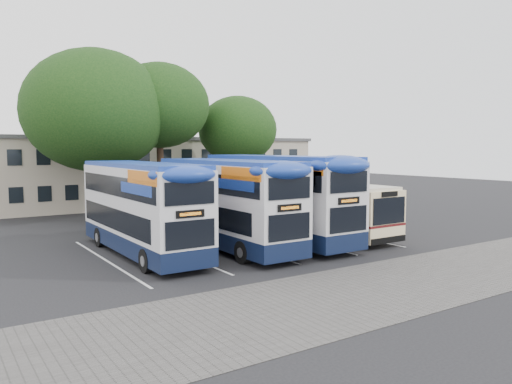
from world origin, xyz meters
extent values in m
plane|color=black|center=(0.00, 0.00, 0.00)|extent=(120.00, 120.00, 0.00)
cube|color=#595654|center=(-2.00, -5.00, 0.01)|extent=(40.00, 6.00, 0.01)
cube|color=silver|center=(-10.75, 5.00, 0.01)|extent=(0.12, 11.00, 0.01)
cube|color=silver|center=(-7.25, 5.00, 0.01)|extent=(0.12, 11.00, 0.01)
cube|color=silver|center=(-3.75, 5.00, 0.01)|extent=(0.12, 11.00, 0.01)
cube|color=silver|center=(-0.25, 5.00, 0.01)|extent=(0.12, 11.00, 0.01)
cube|color=silver|center=(3.25, 5.00, 0.01)|extent=(0.12, 11.00, 0.01)
cube|color=#B0A28D|center=(0.00, 27.00, 3.00)|extent=(32.00, 8.00, 6.00)
cube|color=#4C4C4F|center=(0.00, 27.00, 6.05)|extent=(32.40, 8.40, 0.30)
cube|color=black|center=(0.00, 22.98, 1.70)|extent=(30.00, 0.06, 1.20)
cube|color=black|center=(0.00, 22.98, 4.50)|extent=(30.00, 0.06, 1.20)
cylinder|color=gray|center=(6.00, 20.00, 4.50)|extent=(0.14, 0.14, 9.00)
cube|color=gray|center=(6.00, 20.00, 9.00)|extent=(0.12, 0.80, 0.12)
cube|color=gray|center=(6.00, 19.60, 8.95)|extent=(0.25, 0.50, 0.12)
cylinder|color=black|center=(-7.39, 17.96, 2.87)|extent=(0.50, 0.50, 5.74)
ellipsoid|color=black|center=(-7.39, 17.96, 7.80)|extent=(10.05, 10.05, 8.55)
cylinder|color=black|center=(-2.87, 17.40, 3.06)|extent=(0.50, 0.50, 6.12)
ellipsoid|color=black|center=(-2.87, 17.40, 8.33)|extent=(7.40, 7.40, 6.29)
cylinder|color=black|center=(4.16, 17.80, 2.47)|extent=(0.50, 0.50, 4.94)
ellipsoid|color=black|center=(4.16, 17.80, 6.72)|extent=(6.50, 6.50, 5.52)
cube|color=#0E1834|center=(-8.89, 5.42, 0.71)|extent=(2.55, 10.69, 0.81)
cube|color=silver|center=(-8.89, 5.42, 2.70)|extent=(2.55, 10.69, 3.16)
cube|color=#1A3AA0|center=(-8.89, 5.42, 4.33)|extent=(2.49, 10.48, 0.31)
cube|color=black|center=(-8.89, 5.73, 1.83)|extent=(2.59, 9.47, 1.02)
cube|color=black|center=(-8.89, 5.42, 3.41)|extent=(2.59, 10.08, 0.92)
cube|color=orange|center=(-7.61, 1.91, 3.97)|extent=(0.02, 3.26, 0.56)
cube|color=black|center=(-8.89, 0.05, 2.60)|extent=(1.22, 0.06, 0.31)
cylinder|color=black|center=(-10.04, 8.53, 0.51)|extent=(0.31, 1.02, 1.02)
cylinder|color=black|center=(-7.74, 8.53, 0.51)|extent=(0.31, 1.02, 1.02)
cylinder|color=black|center=(-10.04, 1.91, 0.51)|extent=(0.31, 1.02, 1.02)
cylinder|color=black|center=(-7.74, 1.91, 0.51)|extent=(0.31, 1.02, 1.02)
cube|color=#0E1834|center=(-4.64, 4.66, 0.73)|extent=(2.60, 10.91, 0.83)
cube|color=silver|center=(-4.64, 4.66, 2.75)|extent=(2.60, 10.91, 3.22)
cube|color=#1A3AA0|center=(-4.64, 4.66, 4.42)|extent=(2.55, 10.69, 0.31)
cube|color=black|center=(-4.64, 4.97, 1.87)|extent=(2.64, 9.66, 1.04)
cube|color=black|center=(-4.64, 4.66, 3.48)|extent=(2.64, 10.29, 0.94)
cube|color=orange|center=(-3.33, 1.07, 4.05)|extent=(0.02, 3.32, 0.57)
cube|color=black|center=(-4.64, -0.83, 2.65)|extent=(1.25, 0.06, 0.31)
cylinder|color=black|center=(-5.81, 7.82, 0.52)|extent=(0.31, 1.04, 1.04)
cylinder|color=black|center=(-3.46, 7.82, 0.52)|extent=(0.31, 1.04, 1.04)
cylinder|color=black|center=(-5.81, 1.07, 0.52)|extent=(0.31, 1.04, 1.04)
cylinder|color=black|center=(-3.46, 1.07, 0.52)|extent=(0.31, 1.04, 1.04)
cube|color=red|center=(-3.32, 5.95, 3.48)|extent=(0.02, 4.16, 0.88)
cube|color=#0E1834|center=(-1.26, 4.80, 0.76)|extent=(2.71, 11.37, 0.87)
cube|color=silver|center=(-1.26, 4.80, 2.87)|extent=(2.71, 11.37, 3.36)
cube|color=#1A3AA0|center=(-1.26, 4.80, 4.60)|extent=(2.65, 11.14, 0.32)
cube|color=black|center=(-1.26, 5.13, 1.95)|extent=(2.75, 10.07, 1.08)
cube|color=black|center=(-1.26, 4.80, 3.63)|extent=(2.75, 10.72, 0.97)
cube|color=orange|center=(0.10, 1.07, 4.22)|extent=(0.02, 3.46, 0.60)
cube|color=black|center=(-1.26, -0.91, 2.76)|extent=(1.30, 0.06, 0.32)
cylinder|color=black|center=(-2.49, 8.11, 0.54)|extent=(0.32, 1.08, 1.08)
cylinder|color=black|center=(-0.04, 8.11, 0.54)|extent=(0.32, 1.08, 1.08)
cylinder|color=black|center=(-2.49, 1.07, 0.54)|extent=(0.32, 1.08, 1.08)
cylinder|color=black|center=(-0.04, 1.07, 0.54)|extent=(0.32, 1.08, 1.08)
cube|color=#FBDEA7|center=(2.17, 4.96, 1.65)|extent=(2.62, 10.47, 2.67)
cube|color=beige|center=(2.17, 4.96, 3.04)|extent=(2.51, 10.05, 0.21)
cube|color=black|center=(2.17, 5.49, 2.09)|extent=(2.66, 8.37, 0.94)
cube|color=#551112|center=(2.17, 4.96, 1.20)|extent=(2.65, 10.49, 0.13)
cube|color=black|center=(2.17, -0.29, 1.99)|extent=(2.30, 0.06, 1.36)
cylinder|color=black|center=(0.99, 1.41, 0.52)|extent=(0.31, 1.05, 1.05)
cylinder|color=black|center=(3.36, 1.41, 0.52)|extent=(0.31, 1.05, 1.05)
cylinder|color=black|center=(0.99, 8.10, 0.52)|extent=(0.31, 1.05, 1.05)
cylinder|color=black|center=(3.36, 8.10, 0.52)|extent=(0.31, 1.05, 1.05)
camera|label=1|loc=(-17.49, -17.62, 5.17)|focal=35.00mm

